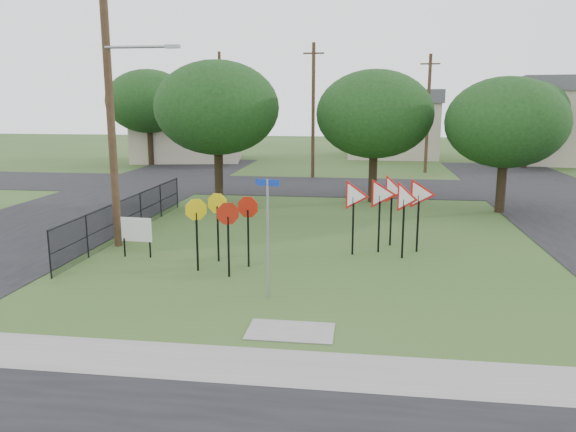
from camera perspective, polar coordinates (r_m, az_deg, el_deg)
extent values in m
plane|color=#2B4A1B|center=(15.41, 1.46, -8.17)|extent=(140.00, 140.00, 0.00)
cube|color=gray|center=(11.57, -0.97, -15.12)|extent=(30.00, 1.60, 0.02)
cube|color=#2B4A1B|center=(10.53, -2.03, -18.03)|extent=(30.00, 0.80, 0.02)
cube|color=black|center=(28.43, -20.87, 0.30)|extent=(8.00, 50.00, 0.02)
cube|color=black|center=(34.84, 5.17, 2.99)|extent=(60.00, 8.00, 0.02)
cube|color=gray|center=(13.19, 0.26, -11.63)|extent=(2.00, 1.20, 0.02)
cylinder|color=gray|center=(14.85, -2.06, -2.42)|extent=(0.06, 0.06, 3.23)
cube|color=#0E2D9F|center=(14.56, -2.10, 3.42)|extent=(0.65, 0.17, 0.17)
cube|color=black|center=(17.87, -4.05, -2.29)|extent=(0.06, 0.06, 1.85)
cube|color=black|center=(16.90, -6.06, -3.14)|extent=(0.06, 0.06, 1.85)
cube|color=black|center=(17.63, -9.22, -2.61)|extent=(0.06, 0.06, 1.85)
cube|color=black|center=(18.56, -7.12, -1.82)|extent=(0.06, 0.06, 1.85)
cube|color=black|center=(19.35, 6.62, -1.02)|extent=(0.07, 0.07, 2.01)
cube|color=black|center=(19.79, 9.23, -0.81)|extent=(0.07, 0.07, 2.01)
cube|color=black|center=(19.17, 11.61, -1.30)|extent=(0.07, 0.07, 2.01)
cube|color=black|center=(20.79, 10.41, -0.25)|extent=(0.07, 0.07, 2.01)
cube|color=black|center=(20.09, 13.04, -0.78)|extent=(0.07, 0.07, 2.01)
cube|color=black|center=(19.93, -16.26, -3.08)|extent=(0.05, 0.05, 0.64)
cube|color=black|center=(19.58, -13.83, -3.20)|extent=(0.05, 0.05, 0.64)
cube|color=silver|center=(19.60, -15.15, -1.34)|extent=(1.09, 0.12, 0.82)
cylinder|color=#483321|center=(20.90, -17.63, 10.50)|extent=(0.28, 0.28, 10.00)
cylinder|color=gray|center=(20.40, -14.94, 16.27)|extent=(2.40, 0.10, 0.10)
cube|color=gray|center=(19.98, -11.63, 16.52)|extent=(0.50, 0.18, 0.12)
cylinder|color=#483321|center=(38.58, 2.57, 10.56)|extent=(0.24, 0.24, 9.00)
cube|color=#483321|center=(38.70, 2.63, 16.19)|extent=(1.40, 0.10, 0.10)
cylinder|color=#483321|center=(42.65, 14.02, 9.99)|extent=(0.24, 0.24, 8.50)
cube|color=#483321|center=(42.71, 14.26, 14.76)|extent=(1.40, 0.10, 0.10)
cylinder|color=#483321|center=(45.91, -6.87, 10.66)|extent=(0.24, 0.24, 9.00)
cube|color=#483321|center=(46.00, -6.99, 15.39)|extent=(1.40, 0.10, 0.10)
cylinder|color=black|center=(18.08, -23.07, -3.63)|extent=(0.05, 0.05, 1.50)
cylinder|color=black|center=(20.02, -19.73, -1.96)|extent=(0.05, 0.05, 1.50)
cylinder|color=black|center=(22.03, -17.00, -0.58)|extent=(0.05, 0.05, 1.50)
cylinder|color=black|center=(24.09, -14.73, 0.56)|extent=(0.05, 0.05, 1.50)
cylinder|color=black|center=(26.19, -12.82, 1.52)|extent=(0.05, 0.05, 1.50)
cylinder|color=black|center=(28.32, -11.19, 2.33)|extent=(0.05, 0.05, 1.50)
cube|color=black|center=(22.93, -15.91, 1.75)|extent=(0.03, 11.50, 0.03)
cube|color=black|center=(23.05, -15.81, 0.01)|extent=(0.03, 11.50, 0.03)
cube|color=black|center=(23.05, -15.81, 0.01)|extent=(0.01, 11.50, 1.50)
cube|color=#B6AA92|center=(50.91, -10.09, 8.96)|extent=(10.08, 8.46, 6.00)
cube|color=#4D4D52|center=(50.88, -10.24, 13.01)|extent=(10.58, 8.88, 1.20)
cube|color=#B6AA92|center=(54.53, 10.52, 8.59)|extent=(8.00, 8.00, 5.00)
cube|color=#4D4D52|center=(54.46, 10.64, 11.84)|extent=(8.40, 8.40, 1.20)
cube|color=#B6AA92|center=(53.05, 26.16, 8.06)|extent=(7.91, 7.91, 6.00)
cube|color=#4D4D52|center=(53.02, 26.52, 11.94)|extent=(8.30, 8.30, 1.20)
cylinder|color=black|center=(29.67, -7.05, 3.98)|extent=(0.44, 0.44, 2.62)
ellipsoid|color=black|center=(29.41, -7.22, 10.86)|extent=(6.40, 6.40, 4.80)
cylinder|color=black|center=(29.68, 8.60, 3.77)|extent=(0.44, 0.44, 2.45)
ellipsoid|color=black|center=(29.42, 8.80, 10.20)|extent=(6.00, 6.00, 4.50)
cylinder|color=black|center=(28.44, 20.82, 2.62)|extent=(0.44, 0.44, 2.27)
ellipsoid|color=black|center=(28.16, 21.28, 8.85)|extent=(5.60, 5.60, 4.20)
cylinder|color=black|center=(47.92, -13.79, 6.73)|extent=(0.44, 0.44, 2.80)
ellipsoid|color=black|center=(47.77, -14.01, 11.25)|extent=(6.80, 6.80, 5.10)
cylinder|color=black|center=(48.20, 22.89, 5.97)|extent=(0.44, 0.44, 2.45)
ellipsoid|color=black|center=(48.04, 23.21, 9.92)|extent=(6.00, 6.00, 4.50)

